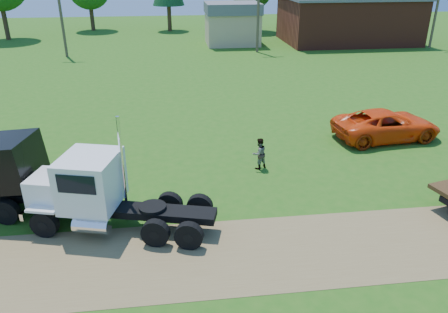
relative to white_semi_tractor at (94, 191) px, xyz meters
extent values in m
plane|color=#225A13|center=(6.56, -2.46, -1.44)|extent=(140.00, 140.00, 0.00)
cube|color=brown|center=(6.56, -2.46, -1.43)|extent=(120.00, 4.20, 0.01)
cube|color=black|center=(1.04, -0.26, -0.71)|extent=(6.85, 2.64, 0.27)
cylinder|color=black|center=(-1.78, -0.51, -0.93)|extent=(1.06, 0.57, 1.01)
cylinder|color=black|center=(-1.78, -0.51, -0.93)|extent=(0.43, 0.42, 0.35)
cylinder|color=black|center=(-1.27, 1.38, -0.93)|extent=(1.06, 0.57, 1.01)
cylinder|color=black|center=(-1.27, 1.38, -0.93)|extent=(0.43, 0.42, 0.35)
cylinder|color=black|center=(2.19, -1.59, -0.93)|extent=(1.06, 0.57, 1.01)
cylinder|color=black|center=(2.19, -1.59, -0.93)|extent=(0.43, 0.42, 0.35)
cylinder|color=black|center=(2.71, 0.30, -0.93)|extent=(1.06, 0.57, 1.01)
cylinder|color=black|center=(2.71, 0.30, -0.93)|extent=(0.43, 0.42, 0.35)
cylinder|color=black|center=(3.34, -1.90, -0.93)|extent=(1.06, 0.57, 1.01)
cylinder|color=black|center=(3.34, -1.90, -0.93)|extent=(0.43, 0.42, 0.35)
cylinder|color=black|center=(3.86, -0.01, -0.93)|extent=(1.06, 0.57, 1.01)
cylinder|color=black|center=(3.86, -0.01, -0.93)|extent=(0.43, 0.42, 0.35)
cube|color=white|center=(-1.48, 0.43, -0.02)|extent=(2.00, 1.93, 1.10)
cube|color=white|center=(-2.28, 0.64, -0.06)|extent=(0.43, 1.34, 0.92)
cube|color=white|center=(-2.32, 0.65, -0.71)|extent=(0.68, 2.07, 0.27)
cube|color=white|center=(-0.07, 0.04, 0.44)|extent=(2.43, 2.62, 1.92)
cube|color=black|center=(-0.98, 0.29, 0.85)|extent=(0.52, 1.78, 0.78)
cube|color=black|center=(-0.36, -1.03, 0.85)|extent=(1.34, 0.40, 0.69)
cube|color=black|center=(0.22, 1.11, 0.85)|extent=(1.34, 0.40, 0.69)
cube|color=white|center=(-1.78, -0.51, -0.34)|extent=(1.17, 0.69, 0.09)
cube|color=white|center=(-1.27, 1.38, -0.34)|extent=(1.17, 0.69, 0.09)
cylinder|color=white|center=(-0.03, -1.06, -0.80)|extent=(1.38, 0.87, 0.55)
cylinder|color=white|center=(1.08, 0.25, 0.67)|extent=(0.16, 0.16, 4.21)
cylinder|color=black|center=(2.10, -0.54, -0.50)|extent=(1.24, 1.24, 0.11)
cylinder|color=black|center=(-4.22, 2.65, -0.94)|extent=(1.04, 0.50, 1.00)
cylinder|color=black|center=(-4.22, 2.65, -0.94)|extent=(0.41, 0.40, 0.35)
cylinder|color=black|center=(-3.42, 0.54, -0.94)|extent=(1.04, 0.50, 1.00)
cylinder|color=black|center=(-3.42, 0.54, -0.94)|extent=(0.41, 0.40, 0.35)
cylinder|color=black|center=(-3.05, 2.42, -0.94)|extent=(1.04, 0.50, 1.00)
cylinder|color=black|center=(-3.05, 2.42, -0.94)|extent=(0.41, 0.40, 0.35)
imported|color=#E9400A|center=(14.79, 6.93, -0.62)|extent=(6.16, 3.32, 1.64)
imported|color=#999999|center=(7.01, 4.08, -0.67)|extent=(0.93, 0.85, 1.54)
cube|color=maroon|center=(24.56, 37.54, 1.06)|extent=(15.00, 10.00, 5.00)
cube|color=tan|center=(10.56, 37.54, 0.36)|extent=(6.00, 5.00, 3.60)
cube|color=#5D5D62|center=(10.56, 37.54, 2.66)|extent=(6.20, 5.40, 1.20)
cylinder|color=#503C2D|center=(-7.44, 32.54, 3.06)|extent=(0.28, 0.28, 9.00)
cylinder|color=#503C2D|center=(12.56, 32.54, 3.06)|extent=(0.28, 0.28, 9.00)
cylinder|color=#503C2D|center=(32.56, 32.54, 3.06)|extent=(0.28, 0.28, 9.00)
cylinder|color=#3E2719|center=(-16.80, 44.29, 0.40)|extent=(0.56, 0.56, 3.68)
cylinder|color=#3E2719|center=(-7.39, 51.09, 0.08)|extent=(0.56, 0.56, 3.03)
cylinder|color=#3E2719|center=(3.38, 49.25, 0.29)|extent=(0.56, 0.56, 3.46)
cylinder|color=#3E2719|center=(14.56, 47.36, 0.11)|extent=(0.56, 0.56, 3.09)
cylinder|color=#3E2719|center=(22.36, 49.91, 0.32)|extent=(0.56, 0.56, 3.52)
cylinder|color=#3E2719|center=(32.80, 47.89, 0.13)|extent=(0.56, 0.56, 3.13)
camera|label=1|loc=(2.96, -14.53, 7.77)|focal=35.00mm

